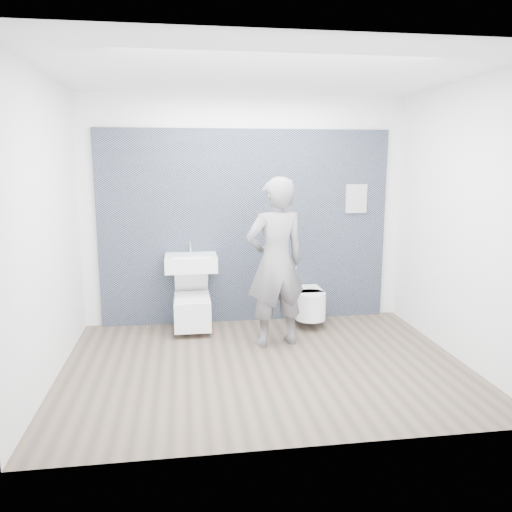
{
  "coord_description": "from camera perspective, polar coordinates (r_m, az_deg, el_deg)",
  "views": [
    {
      "loc": [
        -0.77,
        -4.66,
        2.01
      ],
      "look_at": [
        0.0,
        0.6,
        1.0
      ],
      "focal_mm": 35.0,
      "sensor_mm": 36.0,
      "label": 1
    }
  ],
  "objects": [
    {
      "name": "visitor",
      "position": [
        5.42,
        2.25,
        -0.79
      ],
      "size": [
        0.76,
        0.58,
        1.85
      ],
      "primitive_type": "imported",
      "rotation": [
        0.0,
        0.0,
        3.37
      ],
      "color": "slate",
      "rests_on": "ground"
    },
    {
      "name": "info_placard",
      "position": [
        6.77,
        10.9,
        -6.72
      ],
      "size": [
        0.27,
        0.03,
        0.36
      ],
      "primitive_type": "cube",
      "color": "silver",
      "rests_on": "ground"
    },
    {
      "name": "washbasin",
      "position": [
        5.99,
        -7.44,
        -0.72
      ],
      "size": [
        0.61,
        0.46,
        0.46
      ],
      "color": "white",
      "rests_on": "ground"
    },
    {
      "name": "tile_wall",
      "position": [
        6.5,
        -1.12,
        -7.27
      ],
      "size": [
        3.6,
        0.06,
        2.4
      ],
      "primitive_type": "cube",
      "color": "black",
      "rests_on": "ground"
    },
    {
      "name": "toilet_square",
      "position": [
        6.05,
        -7.3,
        -6.05
      ],
      "size": [
        0.42,
        0.61,
        0.74
      ],
      "color": "white",
      "rests_on": "ground"
    },
    {
      "name": "room_shell",
      "position": [
        4.73,
        1.06,
        7.48
      ],
      "size": [
        4.0,
        4.0,
        4.0
      ],
      "color": "white",
      "rests_on": "ground"
    },
    {
      "name": "ground",
      "position": [
        5.13,
        0.99,
        -12.29
      ],
      "size": [
        4.0,
        4.0,
        0.0
      ],
      "primitive_type": "plane",
      "color": "brown",
      "rests_on": "ground"
    },
    {
      "name": "toilet_rounded",
      "position": [
        6.22,
        5.98,
        -5.38
      ],
      "size": [
        0.37,
        0.62,
        0.34
      ],
      "color": "white",
      "rests_on": "ground"
    }
  ]
}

